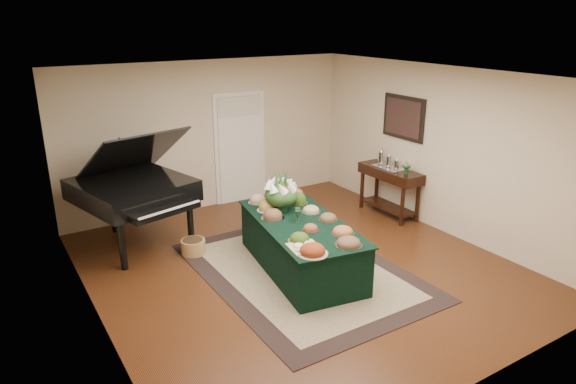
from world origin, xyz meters
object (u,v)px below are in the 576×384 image
buffet_table (301,245)px  floral_centerpiece (281,191)px  mahogany_sideboard (390,179)px  grand_piano (133,189)px

buffet_table → floral_centerpiece: floral_centerpiece is taller
floral_centerpiece → mahogany_sideboard: size_ratio=0.40×
floral_centerpiece → mahogany_sideboard: floral_centerpiece is taller
buffet_table → floral_centerpiece: 0.84m
buffet_table → mahogany_sideboard: size_ratio=1.94×
grand_piano → mahogany_sideboard: bearing=-15.1°
grand_piano → mahogany_sideboard: 4.38m
floral_centerpiece → grand_piano: grand_piano is taller
floral_centerpiece → grand_piano: 2.31m
grand_piano → buffet_table: bearing=-50.4°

